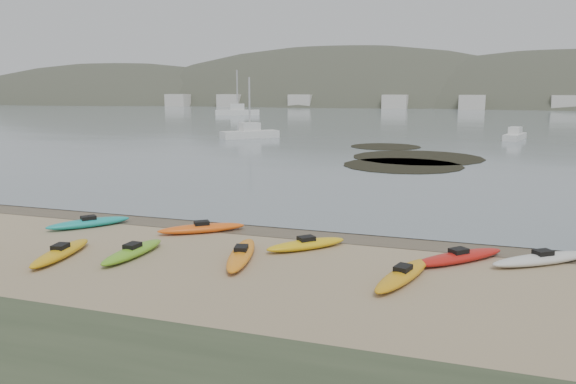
% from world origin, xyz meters
% --- Properties ---
extents(ground, '(600.00, 600.00, 0.00)m').
position_xyz_m(ground, '(0.00, 0.00, 0.00)').
color(ground, tan).
rests_on(ground, ground).
extents(wet_sand, '(60.00, 60.00, 0.00)m').
position_xyz_m(wet_sand, '(0.00, -0.30, 0.00)').
color(wet_sand, brown).
rests_on(wet_sand, ground).
extents(water, '(1200.00, 1200.00, 0.00)m').
position_xyz_m(water, '(0.00, 300.00, 0.01)').
color(water, slate).
rests_on(water, ground).
extents(kayaks, '(21.49, 8.99, 0.34)m').
position_xyz_m(kayaks, '(-0.60, -3.81, 0.17)').
color(kayaks, orange).
rests_on(kayaks, ground).
extents(kelp_mats, '(12.45, 20.90, 0.04)m').
position_xyz_m(kelp_mats, '(1.50, 25.46, 0.03)').
color(kelp_mats, black).
rests_on(kelp_mats, water).
extents(moored_boats, '(100.89, 78.88, 1.31)m').
position_xyz_m(moored_boats, '(4.01, 81.61, 0.58)').
color(moored_boats, silver).
rests_on(moored_boats, ground).
extents(far_hills, '(550.00, 135.00, 80.00)m').
position_xyz_m(far_hills, '(39.38, 193.97, -15.93)').
color(far_hills, '#384235').
rests_on(far_hills, ground).
extents(far_town, '(199.00, 5.00, 4.00)m').
position_xyz_m(far_town, '(6.00, 145.00, 2.00)').
color(far_town, beige).
rests_on(far_town, ground).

